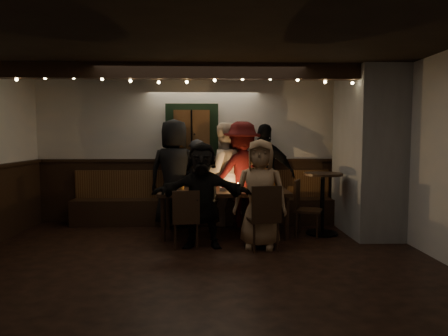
{
  "coord_description": "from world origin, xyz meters",
  "views": [
    {
      "loc": [
        0.15,
        -4.82,
        1.55
      ],
      "look_at": [
        0.35,
        1.6,
        1.05
      ],
      "focal_mm": 32.0,
      "sensor_mm": 36.0,
      "label": 1
    }
  ],
  "objects_px": {
    "chair_end": "(303,204)",
    "person_b": "(196,182)",
    "high_top": "(322,196)",
    "person_e": "(265,174)",
    "person_d": "(242,174)",
    "person_g": "(260,194)",
    "person_a": "(175,173)",
    "person_c": "(223,174)",
    "dining_table": "(224,194)",
    "chair_near_right": "(265,214)",
    "chair_near_left": "(186,216)",
    "person_f": "(202,195)"
  },
  "relations": [
    {
      "from": "chair_end",
      "to": "person_b",
      "type": "bearing_deg",
      "value": 154.06
    },
    {
      "from": "high_top",
      "to": "person_e",
      "type": "distance_m",
      "value": 1.15
    },
    {
      "from": "person_d",
      "to": "person_g",
      "type": "height_order",
      "value": "person_d"
    },
    {
      "from": "person_a",
      "to": "person_c",
      "type": "distance_m",
      "value": 0.85
    },
    {
      "from": "dining_table",
      "to": "chair_end",
      "type": "xyz_separation_m",
      "value": [
        1.23,
        -0.06,
        -0.16
      ]
    },
    {
      "from": "person_a",
      "to": "person_e",
      "type": "xyz_separation_m",
      "value": [
        1.59,
        0.1,
        -0.04
      ]
    },
    {
      "from": "chair_near_right",
      "to": "person_c",
      "type": "relative_size",
      "value": 0.5
    },
    {
      "from": "chair_near_left",
      "to": "person_a",
      "type": "distance_m",
      "value": 1.53
    },
    {
      "from": "dining_table",
      "to": "person_d",
      "type": "bearing_deg",
      "value": 64.07
    },
    {
      "from": "dining_table",
      "to": "person_b",
      "type": "xyz_separation_m",
      "value": [
        -0.47,
        0.77,
        0.1
      ]
    },
    {
      "from": "high_top",
      "to": "person_b",
      "type": "bearing_deg",
      "value": 159.73
    },
    {
      "from": "high_top",
      "to": "person_d",
      "type": "height_order",
      "value": "person_d"
    },
    {
      "from": "dining_table",
      "to": "chair_end",
      "type": "height_order",
      "value": "chair_end"
    },
    {
      "from": "dining_table",
      "to": "person_f",
      "type": "xyz_separation_m",
      "value": [
        -0.33,
        -0.68,
        0.09
      ]
    },
    {
      "from": "dining_table",
      "to": "person_f",
      "type": "relative_size",
      "value": 1.35
    },
    {
      "from": "person_a",
      "to": "person_e",
      "type": "relative_size",
      "value": 1.04
    },
    {
      "from": "chair_end",
      "to": "person_g",
      "type": "xyz_separation_m",
      "value": [
        -0.76,
        -0.65,
        0.27
      ]
    },
    {
      "from": "chair_near_right",
      "to": "person_e",
      "type": "bearing_deg",
      "value": 82.18
    },
    {
      "from": "chair_end",
      "to": "person_d",
      "type": "height_order",
      "value": "person_d"
    },
    {
      "from": "chair_near_right",
      "to": "person_c",
      "type": "bearing_deg",
      "value": 107.13
    },
    {
      "from": "chair_near_right",
      "to": "person_f",
      "type": "height_order",
      "value": "person_f"
    },
    {
      "from": "chair_end",
      "to": "person_c",
      "type": "xyz_separation_m",
      "value": [
        -1.23,
        0.82,
        0.41
      ]
    },
    {
      "from": "person_a",
      "to": "person_c",
      "type": "bearing_deg",
      "value": -163.82
    },
    {
      "from": "chair_end",
      "to": "person_d",
      "type": "bearing_deg",
      "value": 141.6
    },
    {
      "from": "chair_near_right",
      "to": "chair_end",
      "type": "distance_m",
      "value": 1.1
    },
    {
      "from": "chair_near_left",
      "to": "person_d",
      "type": "xyz_separation_m",
      "value": [
        0.88,
        1.41,
        0.45
      ]
    },
    {
      "from": "person_c",
      "to": "person_a",
      "type": "bearing_deg",
      "value": -8.94
    },
    {
      "from": "person_e",
      "to": "person_d",
      "type": "bearing_deg",
      "value": 35.76
    },
    {
      "from": "high_top",
      "to": "person_f",
      "type": "xyz_separation_m",
      "value": [
        -1.9,
        -0.7,
        0.12
      ]
    },
    {
      "from": "chair_end",
      "to": "person_c",
      "type": "distance_m",
      "value": 1.53
    },
    {
      "from": "chair_near_left",
      "to": "person_b",
      "type": "relative_size",
      "value": 0.54
    },
    {
      "from": "chair_near_left",
      "to": "chair_end",
      "type": "height_order",
      "value": "chair_end"
    },
    {
      "from": "dining_table",
      "to": "person_g",
      "type": "relative_size",
      "value": 1.32
    },
    {
      "from": "high_top",
      "to": "person_g",
      "type": "bearing_deg",
      "value": -146.01
    },
    {
      "from": "chair_near_right",
      "to": "chair_near_left",
      "type": "bearing_deg",
      "value": 172.39
    },
    {
      "from": "person_c",
      "to": "chair_near_left",
      "type": "bearing_deg",
      "value": 55.14
    },
    {
      "from": "chair_end",
      "to": "person_a",
      "type": "relative_size",
      "value": 0.47
    },
    {
      "from": "dining_table",
      "to": "chair_near_right",
      "type": "bearing_deg",
      "value": -60.0
    },
    {
      "from": "person_b",
      "to": "person_d",
      "type": "distance_m",
      "value": 0.82
    },
    {
      "from": "person_b",
      "to": "chair_near_left",
      "type": "bearing_deg",
      "value": 80.58
    },
    {
      "from": "chair_near_right",
      "to": "person_a",
      "type": "relative_size",
      "value": 0.49
    },
    {
      "from": "dining_table",
      "to": "person_c",
      "type": "xyz_separation_m",
      "value": [
        0.01,
        0.76,
        0.24
      ]
    },
    {
      "from": "high_top",
      "to": "person_b",
      "type": "relative_size",
      "value": 0.65
    },
    {
      "from": "person_f",
      "to": "person_c",
      "type": "bearing_deg",
      "value": 78.84
    },
    {
      "from": "person_c",
      "to": "person_g",
      "type": "distance_m",
      "value": 1.55
    },
    {
      "from": "high_top",
      "to": "person_c",
      "type": "bearing_deg",
      "value": 154.57
    },
    {
      "from": "person_d",
      "to": "person_f",
      "type": "bearing_deg",
      "value": 42.01
    },
    {
      "from": "person_e",
      "to": "chair_near_left",
      "type": "bearing_deg",
      "value": 69.83
    },
    {
      "from": "chair_near_right",
      "to": "chair_end",
      "type": "relative_size",
      "value": 1.03
    },
    {
      "from": "chair_end",
      "to": "high_top",
      "type": "bearing_deg",
      "value": 13.48
    }
  ]
}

